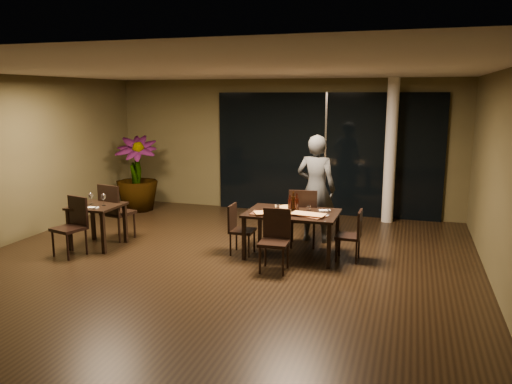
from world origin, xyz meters
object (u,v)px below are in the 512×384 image
(side_table, at_px, (97,212))
(chair_main_left, at_px, (238,226))
(chair_main_far, at_px, (303,215))
(chair_main_near, at_px, (275,236))
(chair_main_right, at_px, (353,233))
(chair_side_far, at_px, (114,209))
(bottle_c, at_px, (293,201))
(potted_plant, at_px, (137,174))
(chair_side_near, at_px, (73,223))
(bottle_a, at_px, (290,203))
(bottle_b, at_px, (297,203))
(diner, at_px, (316,189))
(main_table, at_px, (292,216))

(side_table, distance_m, chair_main_left, 2.53)
(chair_main_far, xyz_separation_m, chair_main_left, (-0.96, -0.68, -0.11))
(chair_main_near, height_order, chair_main_right, chair_main_near)
(chair_side_far, relative_size, bottle_c, 3.29)
(chair_main_near, relative_size, potted_plant, 0.55)
(chair_main_far, distance_m, chair_side_near, 3.90)
(chair_main_far, distance_m, potted_plant, 4.61)
(side_table, xyz_separation_m, bottle_a, (3.34, 0.55, 0.26))
(side_table, bearing_deg, chair_main_far, 16.54)
(bottle_a, height_order, bottle_b, bottle_b)
(bottle_b, bearing_deg, bottle_c, 133.54)
(chair_side_far, xyz_separation_m, diner, (3.53, 1.05, 0.39))
(potted_plant, bearing_deg, main_table, -27.75)
(bottle_c, bearing_deg, chair_main_far, 77.88)
(chair_main_far, distance_m, diner, 0.61)
(bottle_a, bearing_deg, main_table, -40.14)
(side_table, bearing_deg, bottle_b, 9.01)
(main_table, bearing_deg, diner, 77.99)
(chair_main_left, xyz_separation_m, bottle_a, (0.84, 0.19, 0.42))
(chair_side_far, xyz_separation_m, potted_plant, (-0.88, 2.29, 0.27))
(main_table, height_order, chair_main_near, chair_main_near)
(chair_main_near, height_order, bottle_a, bottle_a)
(chair_main_right, height_order, diner, diner)
(chair_main_near, height_order, chair_main_left, chair_main_near)
(bottle_a, xyz_separation_m, bottle_b, (0.12, 0.00, 0.02))
(diner, distance_m, bottle_b, 0.94)
(main_table, bearing_deg, chair_main_right, 3.11)
(diner, bearing_deg, bottle_a, 80.15)
(chair_main_left, distance_m, potted_plant, 4.09)
(chair_side_far, height_order, bottle_c, bottle_c)
(chair_main_right, height_order, chair_side_near, chair_side_near)
(diner, bearing_deg, chair_side_near, 34.06)
(chair_main_left, bearing_deg, bottle_a, -78.38)
(bottle_a, distance_m, bottle_b, 0.12)
(chair_main_far, relative_size, bottle_c, 3.26)
(main_table, bearing_deg, potted_plant, 152.25)
(potted_plant, distance_m, bottle_a, 4.69)
(potted_plant, distance_m, bottle_c, 4.68)
(chair_side_far, height_order, potted_plant, potted_plant)
(diner, height_order, bottle_c, diner)
(chair_main_near, distance_m, potted_plant, 5.06)
(chair_main_near, height_order, bottle_b, bottle_b)
(side_table, bearing_deg, chair_main_left, 8.05)
(potted_plant, bearing_deg, chair_side_near, -77.89)
(chair_main_right, relative_size, chair_side_near, 0.86)
(chair_main_near, distance_m, bottle_c, 0.93)
(chair_main_right, bearing_deg, chair_main_near, -53.51)
(chair_main_right, bearing_deg, diner, -138.22)
(potted_plant, xyz_separation_m, bottle_c, (4.19, -2.08, 0.05))
(bottle_b, bearing_deg, chair_main_far, 89.14)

